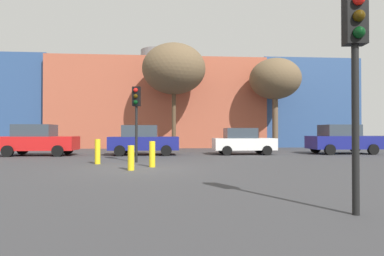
{
  "coord_description": "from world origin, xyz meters",
  "views": [
    {
      "loc": [
        0.97,
        -12.71,
        1.42
      ],
      "look_at": [
        2.54,
        7.23,
        1.66
      ],
      "focal_mm": 30.06,
      "sensor_mm": 36.0,
      "label": 1
    }
  ],
  "objects_px": {
    "parked_car_4": "(342,139)",
    "traffic_light_near_right": "(356,51)",
    "bollard_yellow_2": "(131,158)",
    "parked_car_3": "(243,141)",
    "bollard_yellow_1": "(98,152)",
    "bare_tree_0": "(275,80)",
    "traffic_light_island": "(136,107)",
    "parked_car_1": "(38,140)",
    "parked_car_2": "(143,140)",
    "bare_tree_1": "(174,69)",
    "bollard_yellow_0": "(152,154)"
  },
  "relations": [
    {
      "from": "parked_car_2",
      "to": "traffic_light_near_right",
      "type": "relative_size",
      "value": 1.1
    },
    {
      "from": "parked_car_2",
      "to": "bollard_yellow_0",
      "type": "xyz_separation_m",
      "value": [
        0.86,
        -6.81,
        -0.38
      ]
    },
    {
      "from": "parked_car_2",
      "to": "parked_car_4",
      "type": "relative_size",
      "value": 0.97
    },
    {
      "from": "parked_car_4",
      "to": "traffic_light_near_right",
      "type": "height_order",
      "value": "traffic_light_near_right"
    },
    {
      "from": "traffic_light_near_right",
      "to": "bare_tree_0",
      "type": "xyz_separation_m",
      "value": [
        5.69,
        20.57,
        2.93
      ]
    },
    {
      "from": "traffic_light_near_right",
      "to": "parked_car_2",
      "type": "bearing_deg",
      "value": -156.95
    },
    {
      "from": "traffic_light_near_right",
      "to": "bollard_yellow_1",
      "type": "height_order",
      "value": "traffic_light_near_right"
    },
    {
      "from": "parked_car_2",
      "to": "bare_tree_1",
      "type": "bearing_deg",
      "value": 69.85
    },
    {
      "from": "traffic_light_near_right",
      "to": "bare_tree_1",
      "type": "height_order",
      "value": "bare_tree_1"
    },
    {
      "from": "parked_car_2",
      "to": "bollard_yellow_2",
      "type": "relative_size",
      "value": 4.58
    },
    {
      "from": "bare_tree_1",
      "to": "bollard_yellow_2",
      "type": "distance_m",
      "value": 14.66
    },
    {
      "from": "parked_car_3",
      "to": "traffic_light_island",
      "type": "xyz_separation_m",
      "value": [
        -6.18,
        -4.82,
        1.77
      ]
    },
    {
      "from": "parked_car_1",
      "to": "parked_car_3",
      "type": "relative_size",
      "value": 1.12
    },
    {
      "from": "bollard_yellow_0",
      "to": "bollard_yellow_1",
      "type": "xyz_separation_m",
      "value": [
        -2.46,
        1.42,
        0.03
      ]
    },
    {
      "from": "parked_car_3",
      "to": "bollard_yellow_2",
      "type": "bearing_deg",
      "value": -127.82
    },
    {
      "from": "parked_car_4",
      "to": "bollard_yellow_0",
      "type": "height_order",
      "value": "parked_car_4"
    },
    {
      "from": "parked_car_1",
      "to": "parked_car_4",
      "type": "distance_m",
      "value": 18.92
    },
    {
      "from": "traffic_light_island",
      "to": "bare_tree_1",
      "type": "relative_size",
      "value": 0.42
    },
    {
      "from": "parked_car_2",
      "to": "parked_car_3",
      "type": "distance_m",
      "value": 6.21
    },
    {
      "from": "parked_car_2",
      "to": "parked_car_3",
      "type": "height_order",
      "value": "parked_car_2"
    },
    {
      "from": "bare_tree_0",
      "to": "bollard_yellow_2",
      "type": "height_order",
      "value": "bare_tree_0"
    },
    {
      "from": "traffic_light_near_right",
      "to": "parked_car_1",
      "type": "bearing_deg",
      "value": -137.97
    },
    {
      "from": "traffic_light_near_right",
      "to": "bollard_yellow_2",
      "type": "relative_size",
      "value": 4.17
    },
    {
      "from": "parked_car_1",
      "to": "bare_tree_0",
      "type": "relative_size",
      "value": 0.57
    },
    {
      "from": "parked_car_1",
      "to": "traffic_light_island",
      "type": "distance_m",
      "value": 8.07
    },
    {
      "from": "traffic_light_near_right",
      "to": "traffic_light_island",
      "type": "relative_size",
      "value": 1.09
    },
    {
      "from": "parked_car_4",
      "to": "bollard_yellow_2",
      "type": "xyz_separation_m",
      "value": [
        -12.57,
        -7.84,
        -0.47
      ]
    },
    {
      "from": "parked_car_4",
      "to": "traffic_light_near_right",
      "type": "bearing_deg",
      "value": -118.83
    },
    {
      "from": "bare_tree_1",
      "to": "bollard_yellow_0",
      "type": "xyz_separation_m",
      "value": [
        -1.14,
        -12.26,
        -5.84
      ]
    },
    {
      "from": "bare_tree_0",
      "to": "bollard_yellow_1",
      "type": "relative_size",
      "value": 6.83
    },
    {
      "from": "bare_tree_1",
      "to": "bollard_yellow_2",
      "type": "relative_size",
      "value": 9.16
    },
    {
      "from": "parked_car_1",
      "to": "traffic_light_near_right",
      "type": "bearing_deg",
      "value": -53.3
    },
    {
      "from": "bare_tree_1",
      "to": "traffic_light_island",
      "type": "bearing_deg",
      "value": -100.84
    },
    {
      "from": "parked_car_3",
      "to": "parked_car_4",
      "type": "height_order",
      "value": "parked_car_4"
    },
    {
      "from": "bare_tree_1",
      "to": "bare_tree_0",
      "type": "bearing_deg",
      "value": 3.59
    },
    {
      "from": "parked_car_3",
      "to": "bollard_yellow_1",
      "type": "height_order",
      "value": "parked_car_3"
    },
    {
      "from": "traffic_light_island",
      "to": "bollard_yellow_2",
      "type": "bearing_deg",
      "value": 12.38
    },
    {
      "from": "parked_car_1",
      "to": "bollard_yellow_1",
      "type": "xyz_separation_m",
      "value": [
        4.62,
        -5.39,
        -0.38
      ]
    },
    {
      "from": "parked_car_4",
      "to": "bollard_yellow_0",
      "type": "relative_size",
      "value": 4.16
    },
    {
      "from": "parked_car_2",
      "to": "traffic_light_island",
      "type": "relative_size",
      "value": 1.19
    },
    {
      "from": "parked_car_3",
      "to": "bare_tree_1",
      "type": "xyz_separation_m",
      "value": [
        -4.21,
        5.45,
        5.54
      ]
    },
    {
      "from": "parked_car_1",
      "to": "parked_car_2",
      "type": "bearing_deg",
      "value": 0.0
    },
    {
      "from": "bollard_yellow_1",
      "to": "bare_tree_0",
      "type": "bearing_deg",
      "value": 43.54
    },
    {
      "from": "traffic_light_island",
      "to": "bollard_yellow_0",
      "type": "bearing_deg",
      "value": 33.13
    },
    {
      "from": "bollard_yellow_2",
      "to": "bare_tree_0",
      "type": "bearing_deg",
      "value": 53.48
    },
    {
      "from": "traffic_light_island",
      "to": "bollard_yellow_0",
      "type": "distance_m",
      "value": 2.99
    },
    {
      "from": "bare_tree_0",
      "to": "traffic_light_near_right",
      "type": "bearing_deg",
      "value": -105.46
    },
    {
      "from": "bare_tree_1",
      "to": "bollard_yellow_1",
      "type": "xyz_separation_m",
      "value": [
        -3.6,
        -10.84,
        -5.81
      ]
    },
    {
      "from": "parked_car_3",
      "to": "bare_tree_1",
      "type": "bearing_deg",
      "value": 127.7
    },
    {
      "from": "bollard_yellow_1",
      "to": "bollard_yellow_2",
      "type": "height_order",
      "value": "bollard_yellow_1"
    }
  ]
}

